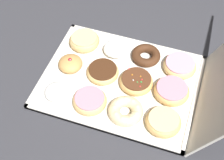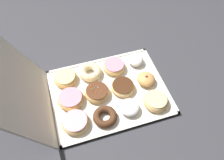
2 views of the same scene
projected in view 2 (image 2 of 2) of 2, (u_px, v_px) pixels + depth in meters
The scene contains 15 objects.
ground_plane at pixel (109, 93), 1.08m from camera, with size 3.00×3.00×0.00m, color #333338.
donut_box at pixel (109, 92), 1.08m from camera, with size 0.42×0.54×0.01m.
box_lid_open at pixel (8, 80), 0.81m from camera, with size 0.42×0.55×0.01m, color silver.
glazed_ring_donut_0 at pixel (156, 101), 1.02m from camera, with size 0.12×0.12×0.04m.
jelly_filled_donut_1 at pixel (146, 80), 1.09m from camera, with size 0.09×0.09×0.05m.
powdered_filled_donut_2 at pixel (136, 60), 1.16m from camera, with size 0.08×0.08×0.04m.
powdered_filled_donut_3 at pixel (130, 107), 1.00m from camera, with size 0.09×0.09×0.04m.
chocolate_frosted_donut_4 at pixel (123, 87), 1.07m from camera, with size 0.11×0.11×0.03m.
pink_frosted_donut_5 at pixel (114, 66), 1.14m from camera, with size 0.12×0.12×0.04m.
chocolate_cake_ring_donut_6 at pixel (105, 117), 0.98m from camera, with size 0.11×0.11×0.03m.
sprinkle_donut_7 at pixel (97, 92), 1.05m from camera, with size 0.12×0.12×0.04m.
cruller_donut_8 at pixel (90, 72), 1.12m from camera, with size 0.12×0.12×0.04m.
pink_frosted_donut_9 at pixel (75, 122), 0.96m from camera, with size 0.12×0.12×0.04m.
pink_frosted_donut_10 at pixel (71, 98), 1.03m from camera, with size 0.12×0.12×0.04m.
glazed_ring_donut_11 at pixel (65, 78), 1.10m from camera, with size 0.12×0.12×0.04m.
Camera 2 is at (-0.57, 0.16, 0.91)m, focal length 36.00 mm.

